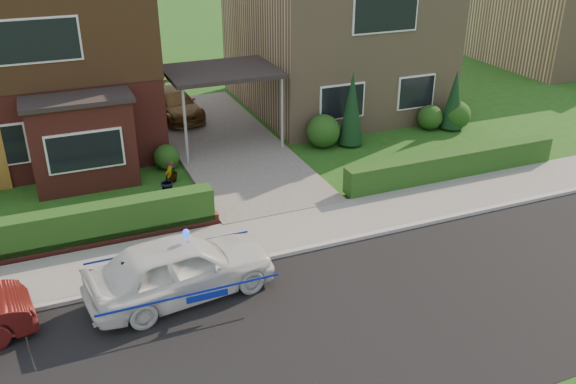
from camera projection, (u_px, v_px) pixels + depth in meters
ground at (377, 317)px, 13.01m from camera, size 120.00×120.00×0.00m
road at (377, 317)px, 13.01m from camera, size 60.00×6.00×0.02m
kerb at (317, 247)px, 15.52m from camera, size 60.00×0.16×0.12m
sidewalk at (300, 229)px, 16.40m from camera, size 60.00×2.00×0.10m
driveway at (224, 143)px, 22.13m from camera, size 3.80×12.00×0.12m
house_left at (33, 36)px, 20.91m from camera, size 7.50×9.53×7.25m
house_right at (334, 17)px, 25.06m from camera, size 7.50×8.06×7.25m
carport_link at (221, 73)px, 20.96m from camera, size 3.80×3.00×2.77m
dwarf_wall at (71, 246)px, 15.34m from camera, size 7.70×0.25×0.36m
hedge_left at (71, 249)px, 15.54m from camera, size 7.50×0.55×0.90m
hedge_right at (451, 178)px, 19.47m from camera, size 7.50×0.55×0.80m
shrub_left_mid at (117, 161)px, 19.07m from camera, size 1.32×1.32×1.32m
shrub_left_near at (167, 157)px, 19.98m from camera, size 0.84×0.84×0.84m
shrub_right_near at (323, 131)px, 21.67m from camera, size 1.20×1.20×1.20m
shrub_right_mid at (430, 117)px, 23.40m from camera, size 0.96×0.96×0.96m
shrub_right_far at (456, 115)px, 23.47m from camera, size 1.08×1.08×1.08m
conifer_a at (352, 110)px, 21.55m from camera, size 0.90×0.90×2.60m
conifer_b at (454, 102)px, 23.16m from camera, size 0.90×0.90×2.20m
neighbour_right at (558, 13)px, 32.10m from camera, size 6.50×7.00×5.20m
police_car at (181, 268)px, 13.44m from camera, size 3.86×4.38×1.59m
driveway_car at (175, 104)px, 24.36m from camera, size 1.89×3.84×1.07m
potted_plant_b at (167, 181)px, 18.27m from camera, size 0.60×0.56×0.86m
potted_plant_c at (171, 172)px, 19.08m from camera, size 0.41×0.41×0.69m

